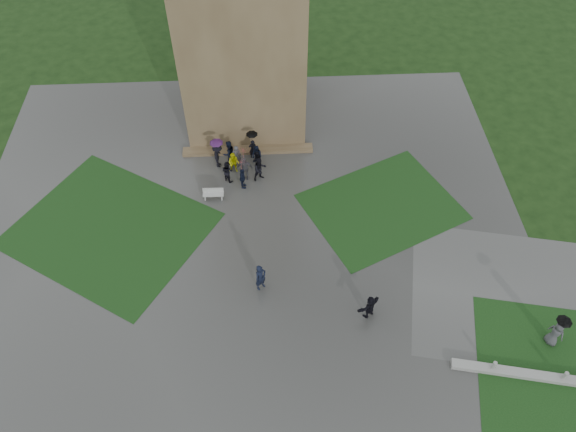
{
  "coord_description": "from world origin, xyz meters",
  "views": [
    {
      "loc": [
        1.34,
        -18.27,
        26.79
      ],
      "look_at": [
        2.44,
        3.52,
        1.2
      ],
      "focal_mm": 35.0,
      "sensor_mm": 36.0,
      "label": 1
    }
  ],
  "objects_px": {
    "bench": "(213,194)",
    "pedestrian_mid": "(261,277)",
    "pedestrian_near": "(370,307)",
    "pedestrian_path": "(558,330)"
  },
  "relations": [
    {
      "from": "pedestrian_near",
      "to": "pedestrian_path",
      "type": "distance_m",
      "value": 9.55
    },
    {
      "from": "pedestrian_mid",
      "to": "pedestrian_near",
      "type": "distance_m",
      "value": 6.16
    },
    {
      "from": "pedestrian_mid",
      "to": "pedestrian_near",
      "type": "xyz_separation_m",
      "value": [
        5.8,
        -2.07,
        -0.15
      ]
    },
    {
      "from": "bench",
      "to": "pedestrian_mid",
      "type": "bearing_deg",
      "value": -65.9
    },
    {
      "from": "bench",
      "to": "pedestrian_path",
      "type": "height_order",
      "value": "pedestrian_path"
    },
    {
      "from": "bench",
      "to": "pedestrian_path",
      "type": "xyz_separation_m",
      "value": [
        18.03,
        -11.17,
        0.81
      ]
    },
    {
      "from": "bench",
      "to": "pedestrian_mid",
      "type": "relative_size",
      "value": 0.7
    },
    {
      "from": "pedestrian_mid",
      "to": "pedestrian_path",
      "type": "distance_m",
      "value": 15.68
    },
    {
      "from": "pedestrian_near",
      "to": "pedestrian_path",
      "type": "height_order",
      "value": "pedestrian_path"
    },
    {
      "from": "pedestrian_mid",
      "to": "pedestrian_near",
      "type": "bearing_deg",
      "value": -59.02
    }
  ]
}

